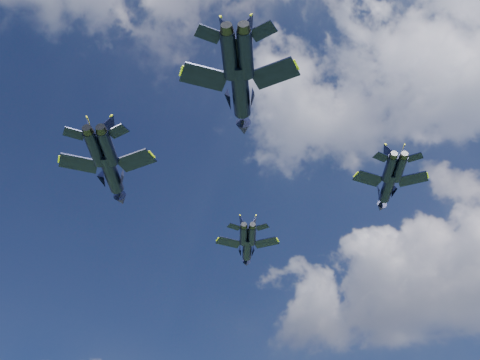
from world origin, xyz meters
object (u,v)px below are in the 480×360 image
object	(u,v)px
jet_lead	(247,249)
jet_left	(112,174)
jet_slot	(241,93)
jet_right	(387,188)

from	to	relation	value
jet_lead	jet_left	size ratio (longest dim) A/B	0.75
jet_left	jet_slot	distance (m)	24.06
jet_left	jet_right	world-z (taller)	jet_left
jet_slot	jet_right	bearing A→B (deg)	44.55
jet_left	jet_right	distance (m)	39.07
jet_lead	jet_right	xyz separation A→B (m)	(26.26, -5.33, -1.22)
jet_lead	jet_slot	xyz separation A→B (m)	(17.56, -31.57, -1.01)
jet_lead	jet_slot	size ratio (longest dim) A/B	0.73
jet_lead	jet_right	distance (m)	26.82
jet_right	jet_slot	distance (m)	27.64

